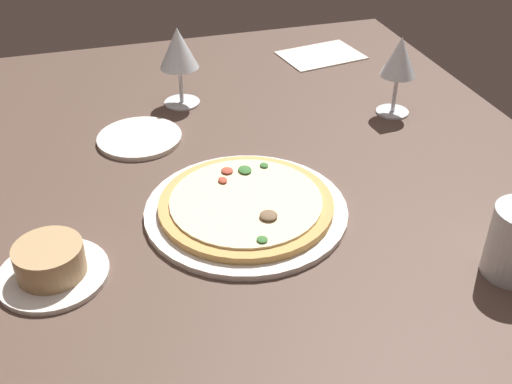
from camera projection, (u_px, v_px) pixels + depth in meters
The scene contains 7 objects.
dining_table at pixel (266, 213), 100.68cm from camera, with size 150.00×110.00×4.00cm, color brown.
pizza_main at pixel (246, 207), 96.55cm from camera, with size 31.57×31.57×3.35cm.
ramekin_on_saucer at pixel (51, 264), 83.90cm from camera, with size 15.15×15.15×5.22cm.
wine_glass_far at pixel (178, 50), 122.27cm from camera, with size 7.80×7.80×16.11cm.
wine_glass_near at pixel (399, 59), 118.92cm from camera, with size 6.93×6.93×15.76cm.
side_plate at pixel (140, 138), 115.84cm from camera, with size 15.68×15.68×0.90cm, color silver.
paper_menu at pixel (321, 55), 149.71cm from camera, with size 13.28×18.60×0.30cm, color silver.
Camera 1 is at (-77.34, 24.70, 61.65)cm, focal length 43.76 mm.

